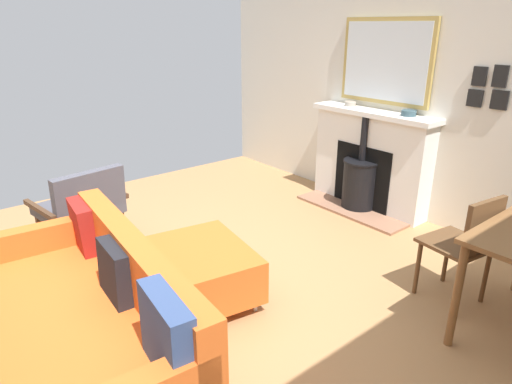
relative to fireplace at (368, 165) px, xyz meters
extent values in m
cube|color=#A87A4C|center=(2.57, 0.29, -0.47)|extent=(5.58, 5.38, 0.01)
cube|color=silver|center=(-0.22, 0.29, 0.93)|extent=(0.12, 5.38, 2.81)
cube|color=#93664C|center=(0.25, 0.00, -0.46)|extent=(0.32, 1.25, 0.03)
cube|color=white|center=(-0.04, 0.00, 0.03)|extent=(0.25, 1.32, 0.99)
cube|color=black|center=(0.07, 0.00, -0.11)|extent=(0.06, 0.69, 0.66)
cylinder|color=black|center=(0.11, 0.00, -0.19)|extent=(0.36, 0.36, 0.49)
cylinder|color=black|center=(0.11, 0.00, 0.06)|extent=(0.38, 0.38, 0.02)
cylinder|color=black|center=(0.11, 0.00, 0.30)|extent=(0.07, 0.07, 0.45)
cube|color=white|center=(-0.01, 0.00, 0.55)|extent=(0.30, 1.40, 0.05)
cube|color=tan|center=(-0.14, 0.00, 1.05)|extent=(0.04, 1.04, 0.83)
cube|color=silver|center=(-0.12, 0.00, 1.05)|extent=(0.01, 0.96, 0.75)
cylinder|color=#9E9384|center=(-0.04, -0.33, 0.60)|extent=(0.12, 0.12, 0.05)
torus|color=#9E9384|center=(-0.04, -0.33, 0.62)|extent=(0.12, 0.12, 0.01)
cylinder|color=#334C56|center=(-0.04, 0.38, 0.60)|extent=(0.14, 0.14, 0.05)
torus|color=#334C56|center=(-0.04, 0.38, 0.62)|extent=(0.14, 0.14, 0.01)
cylinder|color=#B2B2B7|center=(2.86, -0.17, -0.42)|extent=(0.04, 0.04, 0.10)
cube|color=orange|center=(3.28, 0.57, -0.21)|extent=(1.04, 1.89, 0.32)
cube|color=orange|center=(2.90, 0.60, 0.12)|extent=(0.30, 1.83, 0.34)
cube|color=orange|center=(3.20, -0.28, 0.04)|extent=(0.84, 0.19, 0.18)
cube|color=maroon|center=(2.93, -0.12, 0.11)|extent=(0.16, 0.36, 0.35)
cube|color=black|center=(2.99, 0.57, 0.10)|extent=(0.15, 0.34, 0.33)
cube|color=#334775|center=(3.06, 1.27, 0.13)|extent=(0.16, 0.41, 0.40)
cylinder|color=#B2B2B7|center=(2.48, 0.02, -0.43)|extent=(0.04, 0.04, 0.09)
cylinder|color=#B2B2B7|center=(2.59, 0.64, -0.43)|extent=(0.04, 0.04, 0.09)
cylinder|color=#B2B2B7|center=(2.01, 0.10, -0.43)|extent=(0.04, 0.04, 0.09)
cylinder|color=#B2B2B7|center=(2.12, 0.72, -0.43)|extent=(0.04, 0.04, 0.09)
cube|color=orange|center=(2.30, 0.37, -0.23)|extent=(0.72, 0.87, 0.31)
cube|color=#4C3321|center=(2.49, -1.25, -0.29)|extent=(0.05, 0.05, 0.35)
cube|color=#4C3321|center=(2.99, -1.18, -0.29)|extent=(0.05, 0.05, 0.35)
cube|color=#4C3321|center=(2.42, -0.78, -0.29)|extent=(0.05, 0.05, 0.35)
cube|color=#4C3321|center=(2.92, -0.71, -0.29)|extent=(0.05, 0.05, 0.35)
cube|color=#4C4C56|center=(2.71, -0.98, -0.10)|extent=(0.67, 0.64, 0.08)
cube|color=#4C4C56|center=(2.67, -0.73, 0.12)|extent=(0.61, 0.19, 0.35)
cube|color=#4C3321|center=(2.39, -1.03, -0.01)|extent=(0.12, 0.53, 0.04)
cube|color=#4C3321|center=(3.02, -0.93, -0.01)|extent=(0.12, 0.53, 0.04)
cylinder|color=brown|center=(1.41, 1.74, -0.12)|extent=(0.05, 0.05, 0.70)
cylinder|color=brown|center=(0.75, 1.34, -0.26)|extent=(0.04, 0.04, 0.43)
cylinder|color=brown|center=(1.07, 1.29, -0.26)|extent=(0.04, 0.04, 0.43)
cylinder|color=brown|center=(0.80, 1.66, -0.26)|extent=(0.04, 0.04, 0.43)
cylinder|color=brown|center=(1.11, 1.61, -0.26)|extent=(0.04, 0.04, 0.43)
cube|color=brown|center=(0.93, 1.47, -0.03)|extent=(0.45, 0.45, 0.02)
cube|color=brown|center=(0.96, 1.64, 0.16)|extent=(0.36, 0.09, 0.37)
cube|color=black|center=(-0.15, 0.94, 0.98)|extent=(0.02, 0.12, 0.16)
cube|color=black|center=(-0.15, 1.11, 1.00)|extent=(0.02, 0.11, 0.18)
cube|color=black|center=(-0.15, 0.93, 0.80)|extent=(0.02, 0.13, 0.14)
cube|color=black|center=(-0.15, 1.14, 0.81)|extent=(0.02, 0.13, 0.16)
camera|label=1|loc=(3.75, 2.73, 1.39)|focal=31.18mm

